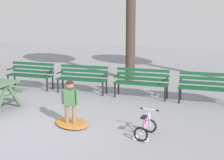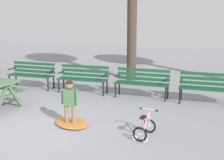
{
  "view_description": "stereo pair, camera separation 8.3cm",
  "coord_description": "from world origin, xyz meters",
  "px_view_note": "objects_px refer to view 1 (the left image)",
  "views": [
    {
      "loc": [
        3.56,
        -5.5,
        2.44
      ],
      "look_at": [
        1.15,
        1.67,
        0.85
      ],
      "focal_mm": 50.28,
      "sensor_mm": 36.0,
      "label": 1
    },
    {
      "loc": [
        3.64,
        -5.47,
        2.44
      ],
      "look_at": [
        1.15,
        1.67,
        0.85
      ],
      "focal_mm": 50.28,
      "sensor_mm": 36.0,
      "label": 2
    }
  ],
  "objects_px": {
    "park_bench_right": "(142,81)",
    "kids_bicycle": "(145,128)",
    "park_bench_far_right": "(208,85)",
    "child_standing": "(70,99)",
    "park_bench_far_left": "(31,73)",
    "park_bench_left": "(83,77)"
  },
  "relations": [
    {
      "from": "park_bench_right",
      "to": "kids_bicycle",
      "type": "height_order",
      "value": "park_bench_right"
    },
    {
      "from": "park_bench_far_right",
      "to": "child_standing",
      "type": "xyz_separation_m",
      "value": [
        -2.81,
        -2.87,
        0.1
      ]
    },
    {
      "from": "child_standing",
      "to": "park_bench_far_left",
      "type": "bearing_deg",
      "value": 134.56
    },
    {
      "from": "park_bench_right",
      "to": "kids_bicycle",
      "type": "bearing_deg",
      "value": -75.12
    },
    {
      "from": "park_bench_left",
      "to": "park_bench_far_right",
      "type": "xyz_separation_m",
      "value": [
        3.8,
        -0.04,
        0.0
      ]
    },
    {
      "from": "kids_bicycle",
      "to": "park_bench_right",
      "type": "bearing_deg",
      "value": 104.88
    },
    {
      "from": "park_bench_far_right",
      "to": "kids_bicycle",
      "type": "height_order",
      "value": "park_bench_far_right"
    },
    {
      "from": "park_bench_far_right",
      "to": "kids_bicycle",
      "type": "relative_size",
      "value": 2.7
    },
    {
      "from": "park_bench_right",
      "to": "kids_bicycle",
      "type": "distance_m",
      "value": 3.13
    },
    {
      "from": "park_bench_left",
      "to": "child_standing",
      "type": "xyz_separation_m",
      "value": [
        0.99,
        -2.91,
        0.1
      ]
    },
    {
      "from": "park_bench_far_right",
      "to": "kids_bicycle",
      "type": "bearing_deg",
      "value": -110.28
    },
    {
      "from": "park_bench_left",
      "to": "park_bench_right",
      "type": "xyz_separation_m",
      "value": [
        1.9,
        0.01,
        0.0
      ]
    },
    {
      "from": "kids_bicycle",
      "to": "park_bench_left",
      "type": "bearing_deg",
      "value": 131.97
    },
    {
      "from": "park_bench_far_right",
      "to": "park_bench_left",
      "type": "bearing_deg",
      "value": 179.47
    },
    {
      "from": "park_bench_left",
      "to": "park_bench_far_right",
      "type": "height_order",
      "value": "same"
    },
    {
      "from": "park_bench_far_left",
      "to": "park_bench_far_right",
      "type": "bearing_deg",
      "value": -0.59
    },
    {
      "from": "park_bench_right",
      "to": "child_standing",
      "type": "relative_size",
      "value": 1.53
    },
    {
      "from": "park_bench_left",
      "to": "park_bench_far_right",
      "type": "bearing_deg",
      "value": -0.53
    },
    {
      "from": "park_bench_left",
      "to": "park_bench_right",
      "type": "distance_m",
      "value": 1.9
    },
    {
      "from": "child_standing",
      "to": "kids_bicycle",
      "type": "height_order",
      "value": "child_standing"
    },
    {
      "from": "park_bench_far_left",
      "to": "park_bench_right",
      "type": "xyz_separation_m",
      "value": [
        3.8,
        -0.02,
        0.0
      ]
    },
    {
      "from": "park_bench_far_right",
      "to": "park_bench_far_left",
      "type": "bearing_deg",
      "value": 179.41
    }
  ]
}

